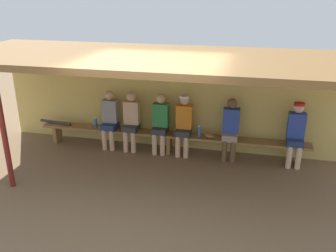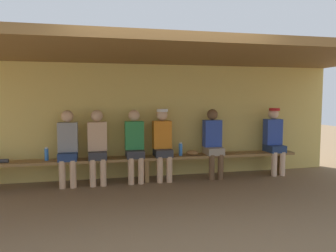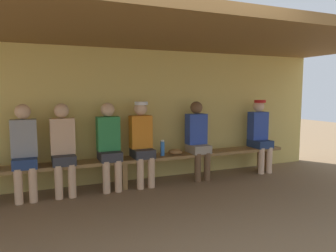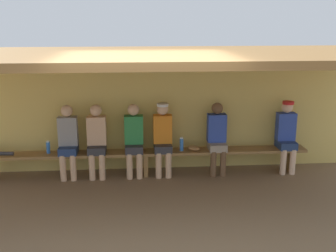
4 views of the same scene
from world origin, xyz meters
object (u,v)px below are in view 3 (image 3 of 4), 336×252
baseball_glove_dark_brown (175,152)px  player_leftmost (63,145)px  player_with_sunglasses (198,137)px  player_rightmost (109,142)px  player_middle (260,132)px  water_bottle_blue (162,148)px  player_in_red (24,148)px  bench (123,163)px  player_near_post (142,139)px

baseball_glove_dark_brown → player_leftmost: bearing=-146.7°
player_with_sunglasses → player_rightmost: (-1.53, 0.00, 0.00)m
player_middle → water_bottle_blue: (-1.97, -0.03, -0.16)m
player_in_red → player_leftmost: size_ratio=1.00×
player_in_red → player_middle: player_middle is taller
player_middle → water_bottle_blue: player_middle is taller
player_middle → bench: bearing=-179.9°
player_rightmost → baseball_glove_dark_brown: bearing=-1.6°
player_rightmost → baseball_glove_dark_brown: player_rightmost is taller
bench → player_with_sunglasses: player_with_sunglasses is taller
bench → player_with_sunglasses: (1.33, 0.00, 0.34)m
player_near_post → water_bottle_blue: bearing=-4.4°
player_leftmost → player_near_post: bearing=0.0°
player_leftmost → water_bottle_blue: 1.55m
player_with_sunglasses → player_leftmost: 2.20m
water_bottle_blue → player_with_sunglasses: bearing=2.3°
player_near_post → water_bottle_blue: size_ratio=5.24×
player_rightmost → player_in_red: bearing=180.0°
water_bottle_blue → player_leftmost: bearing=179.0°
player_middle → player_with_sunglasses: bearing=-180.0°
player_in_red → player_middle: size_ratio=0.99×
player_near_post → player_leftmost: player_near_post is taller
bench → player_in_red: size_ratio=4.49×
player_middle → water_bottle_blue: bearing=-179.2°
player_leftmost → water_bottle_blue: bearing=-1.0°
player_middle → player_rightmost: player_middle is taller
player_in_red → water_bottle_blue: size_ratio=5.20×
player_with_sunglasses → player_near_post: (-1.00, 0.00, 0.02)m
player_in_red → baseball_glove_dark_brown: player_in_red is taller
player_with_sunglasses → baseball_glove_dark_brown: (-0.43, -0.03, -0.22)m
bench → player_in_red: 1.43m
player_with_sunglasses → bench: bearing=-179.9°
player_middle → water_bottle_blue: 1.98m
player_leftmost → baseball_glove_dark_brown: player_leftmost is taller
bench → player_near_post: 0.48m
bench → baseball_glove_dark_brown: baseball_glove_dark_brown is taller
player_in_red → player_near_post: (1.71, 0.00, 0.02)m
player_rightmost → baseball_glove_dark_brown: 1.12m
player_middle → water_bottle_blue: size_ratio=5.24×
player_near_post → player_rightmost: player_near_post is taller
player_leftmost → baseball_glove_dark_brown: bearing=-1.0°
bench → player_with_sunglasses: size_ratio=4.49×
player_in_red → baseball_glove_dark_brown: size_ratio=5.56×
player_in_red → bench: bearing=-0.1°
bench → player_with_sunglasses: bearing=0.1°
bench → player_rightmost: player_rightmost is taller
player_near_post → player_leftmost: (-1.20, -0.00, -0.02)m
player_leftmost → bench: bearing=-0.2°
player_with_sunglasses → player_middle: 1.31m
player_with_sunglasses → player_middle: (1.31, 0.00, 0.02)m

